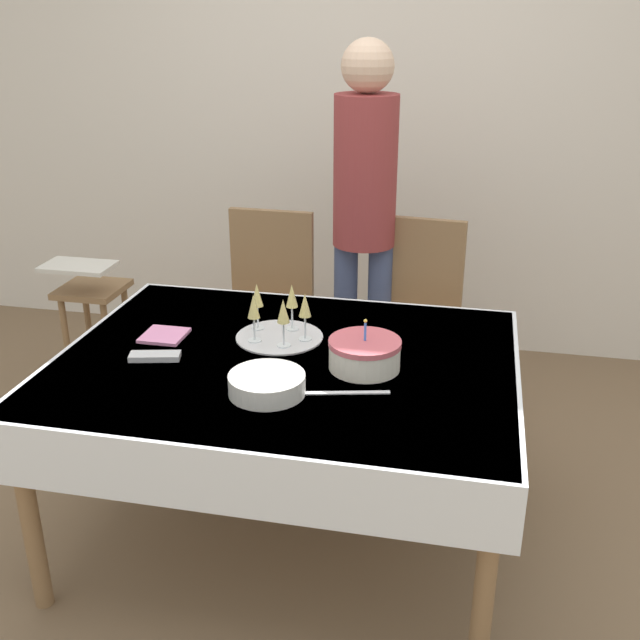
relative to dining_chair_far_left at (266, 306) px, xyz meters
name	(u,v)px	position (x,y,z in m)	size (l,w,h in m)	color
ground_plane	(289,531)	(0.34, -0.92, -0.53)	(12.00, 12.00, 0.00)	brown
wall_back	(373,104)	(0.34, 0.97, 0.82)	(8.00, 0.05, 2.70)	silver
dining_table	(286,384)	(0.34, -0.92, 0.09)	(1.55, 1.20, 0.72)	white
dining_chair_far_left	(266,306)	(0.00, 0.00, 0.00)	(0.43, 0.43, 0.96)	olive
dining_chair_far_right	(413,318)	(0.69, 0.00, 0.00)	(0.46, 0.46, 0.96)	olive
birthday_cake	(365,354)	(0.61, -0.94, 0.24)	(0.24, 0.24, 0.17)	silver
champagne_tray	(279,318)	(0.27, -0.76, 0.27)	(0.31, 0.31, 0.18)	silver
plate_stack_main	(267,384)	(0.35, -1.18, 0.22)	(0.24, 0.24, 0.06)	silver
cake_knife	(341,393)	(0.57, -1.13, 0.19)	(0.30, 0.09, 0.00)	silver
fork_pile	(155,356)	(-0.09, -1.02, 0.20)	(0.18, 0.10, 0.02)	silver
napkin_pile	(164,335)	(-0.13, -0.84, 0.20)	(0.15, 0.15, 0.01)	pink
person_standing	(365,199)	(0.44, 0.10, 0.51)	(0.28, 0.28, 1.71)	#3F4C72
high_chair	(92,304)	(-0.88, -0.03, -0.05)	(0.33, 0.35, 0.71)	olive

